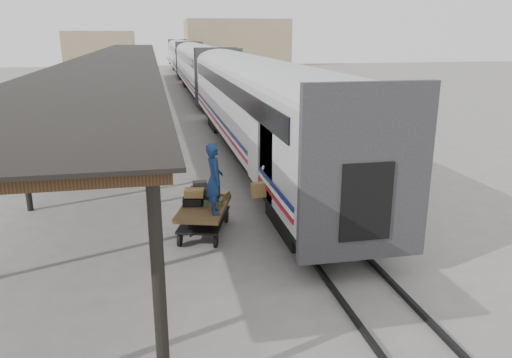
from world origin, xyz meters
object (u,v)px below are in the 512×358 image
object	(u,v)px
luggage_tug	(136,116)
pedestrian	(149,120)
baggage_cart	(204,213)
porter	(214,179)

from	to	relation	value
luggage_tug	pedestrian	distance (m)	3.77
baggage_cart	porter	distance (m)	1.38
baggage_cart	pedestrian	world-z (taller)	pedestrian
pedestrian	porter	bearing A→B (deg)	72.27
luggage_tug	pedestrian	xyz separation A→B (m)	(0.84, -3.66, 0.29)
luggage_tug	baggage_cart	bearing A→B (deg)	-76.76
luggage_tug	porter	xyz separation A→B (m)	(2.64, -19.63, 1.29)
baggage_cart	luggage_tug	distance (m)	19.13
luggage_tug	porter	bearing A→B (deg)	-76.28
baggage_cart	porter	world-z (taller)	porter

